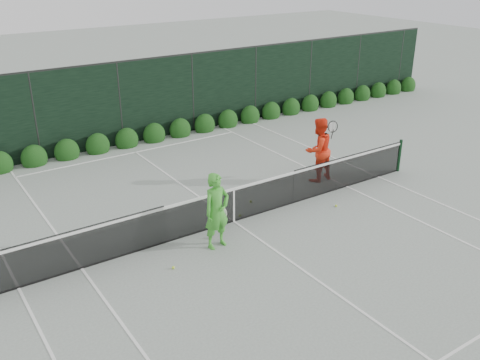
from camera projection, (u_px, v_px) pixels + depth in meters
ground at (234, 222)px, 14.17m from camera, size 80.00×80.00×0.00m
tennis_net at (233, 204)px, 13.95m from camera, size 12.90×0.10×1.07m
player_woman at (217, 211)px, 12.64m from camera, size 0.73×0.52×1.89m
player_man at (318, 150)px, 16.36m from camera, size 1.02×0.81×2.01m
court_lines at (234, 221)px, 14.17m from camera, size 11.03×23.83×0.01m
windscreen_fence at (302, 208)px, 11.51m from camera, size 32.00×21.07×3.06m
hedge_row at (127, 140)px, 19.54m from camera, size 31.66×0.65×0.94m
tennis_balls at (246, 223)px, 14.00m from camera, size 5.34×1.92×0.07m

